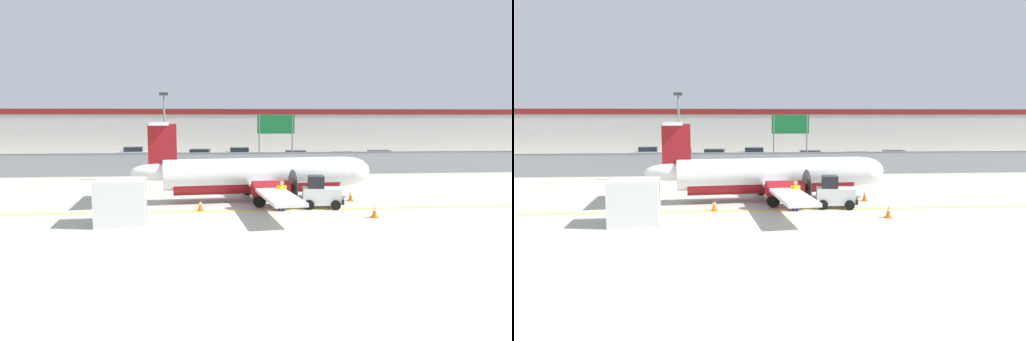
# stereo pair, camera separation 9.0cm
# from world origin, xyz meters

# --- Properties ---
(ground_plane) EXTENTS (140.00, 140.00, 0.01)m
(ground_plane) POSITION_xyz_m (0.00, 2.00, 0.00)
(ground_plane) COLOR #B7B2A3
(perimeter_fence) EXTENTS (98.00, 0.10, 2.10)m
(perimeter_fence) POSITION_xyz_m (0.00, 18.00, 1.12)
(perimeter_fence) COLOR gray
(perimeter_fence) RESTS_ON ground
(parking_lot_strip) EXTENTS (98.00, 17.00, 0.12)m
(parking_lot_strip) POSITION_xyz_m (0.00, 29.50, 0.06)
(parking_lot_strip) COLOR #38383A
(parking_lot_strip) RESTS_ON ground
(background_building) EXTENTS (91.00, 8.10, 6.50)m
(background_building) POSITION_xyz_m (0.00, 47.99, 3.26)
(background_building) COLOR beige
(background_building) RESTS_ON ground
(commuter_airplane) EXTENTS (15.27, 16.08, 4.92)m
(commuter_airplane) POSITION_xyz_m (-1.11, 5.09, 1.60)
(commuter_airplane) COLOR white
(commuter_airplane) RESTS_ON ground
(baggage_tug) EXTENTS (2.46, 1.66, 1.88)m
(baggage_tug) POSITION_xyz_m (2.08, 2.42, 0.86)
(baggage_tug) COLOR silver
(baggage_tug) RESTS_ON ground
(ground_crew_worker) EXTENTS (0.54, 0.34, 1.70)m
(ground_crew_worker) POSITION_xyz_m (-0.32, 1.68, 0.95)
(ground_crew_worker) COLOR #191E4C
(ground_crew_worker) RESTS_ON ground
(cargo_container) EXTENTS (2.60, 2.24, 2.20)m
(cargo_container) POSITION_xyz_m (-8.64, -0.70, 1.10)
(cargo_container) COLOR silver
(cargo_container) RESTS_ON ground
(traffic_cone_near_left) EXTENTS (0.36, 0.36, 0.64)m
(traffic_cone_near_left) POSITION_xyz_m (-4.86, 2.15, 0.31)
(traffic_cone_near_left) COLOR orange
(traffic_cone_near_left) RESTS_ON ground
(traffic_cone_near_right) EXTENTS (0.36, 0.36, 0.64)m
(traffic_cone_near_right) POSITION_xyz_m (4.30, -0.41, 0.31)
(traffic_cone_near_right) COLOR orange
(traffic_cone_near_right) RESTS_ON ground
(traffic_cone_far_left) EXTENTS (0.36, 0.36, 0.64)m
(traffic_cone_far_left) POSITION_xyz_m (4.47, 4.46, 0.31)
(traffic_cone_far_left) COLOR orange
(traffic_cone_far_left) RESTS_ON ground
(parked_car_0) EXTENTS (4.31, 2.24, 1.58)m
(parked_car_0) POSITION_xyz_m (-13.89, 33.16, 0.89)
(parked_car_0) COLOR silver
(parked_car_0) RESTS_ON parking_lot_strip
(parked_car_1) EXTENTS (4.30, 2.22, 1.58)m
(parked_car_1) POSITION_xyz_m (-9.61, 30.17, 0.89)
(parked_car_1) COLOR navy
(parked_car_1) RESTS_ON parking_lot_strip
(parked_car_2) EXTENTS (4.37, 2.39, 1.58)m
(parked_car_2) POSITION_xyz_m (-5.67, 28.74, 0.89)
(parked_car_2) COLOR slate
(parked_car_2) RESTS_ON parking_lot_strip
(parked_car_3) EXTENTS (4.26, 2.12, 1.58)m
(parked_car_3) POSITION_xyz_m (-1.09, 31.13, 0.89)
(parked_car_3) COLOR gray
(parked_car_3) RESTS_ON parking_lot_strip
(parked_car_4) EXTENTS (4.37, 2.39, 1.58)m
(parked_car_4) POSITION_xyz_m (4.72, 25.62, 0.89)
(parked_car_4) COLOR black
(parked_car_4) RESTS_ON parking_lot_strip
(parked_car_5) EXTENTS (4.37, 2.39, 1.58)m
(parked_car_5) POSITION_xyz_m (9.57, 23.25, 0.89)
(parked_car_5) COLOR #B28C19
(parked_car_5) RESTS_ON parking_lot_strip
(parked_car_6) EXTENTS (4.34, 2.31, 1.58)m
(parked_car_6) POSITION_xyz_m (13.91, 25.15, 0.89)
(parked_car_6) COLOR red
(parked_car_6) RESTS_ON parking_lot_strip
(apron_light_pole) EXTENTS (0.70, 0.30, 7.27)m
(apron_light_pole) POSITION_xyz_m (-8.20, 15.04, 4.30)
(apron_light_pole) COLOR slate
(apron_light_pole) RESTS_ON ground
(highway_sign) EXTENTS (3.60, 0.14, 5.50)m
(highway_sign) POSITION_xyz_m (1.76, 20.22, 4.14)
(highway_sign) COLOR slate
(highway_sign) RESTS_ON ground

